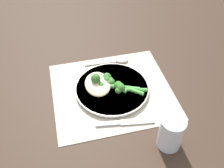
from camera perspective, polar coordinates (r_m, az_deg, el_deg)
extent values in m
plane|color=#332319|center=(0.89, 0.00, -1.51)|extent=(3.00, 3.00, 0.00)
cube|color=#B2A893|center=(0.89, 0.00, -1.42)|extent=(0.40, 0.36, 0.00)
cylinder|color=silver|center=(0.88, 0.00, -1.01)|extent=(0.24, 0.24, 0.01)
cylinder|color=beige|center=(0.88, 0.00, -0.82)|extent=(0.25, 0.25, 0.01)
ellipsoid|color=beige|center=(0.87, -3.13, 0.01)|extent=(0.09, 0.12, 0.02)
sphere|color=#336628|center=(0.86, -3.57, 1.22)|extent=(0.03, 0.03, 0.03)
cylinder|color=green|center=(0.87, 0.97, -0.59)|extent=(0.06, 0.07, 0.01)
sphere|color=#38752D|center=(0.88, -1.11, 0.85)|extent=(0.03, 0.03, 0.03)
sphere|color=#38752D|center=(0.89, -1.14, 1.48)|extent=(0.03, 0.03, 0.03)
cylinder|color=green|center=(0.87, 2.13, -0.73)|extent=(0.12, 0.06, 0.01)
sphere|color=#38752D|center=(0.87, -1.79, -0.10)|extent=(0.02, 0.02, 0.02)
sphere|color=#38752D|center=(0.88, -2.19, 0.42)|extent=(0.02, 0.02, 0.02)
sphere|color=#38752D|center=(0.86, -2.43, -0.41)|extent=(0.03, 0.03, 0.03)
cylinder|color=green|center=(0.86, 3.41, -1.00)|extent=(0.10, 0.08, 0.01)
sphere|color=#38752D|center=(0.88, 0.03, 0.44)|extent=(0.03, 0.03, 0.03)
sphere|color=#38752D|center=(0.89, -0.15, 0.91)|extent=(0.02, 0.02, 0.02)
sphere|color=#38752D|center=(0.87, -0.73, 0.13)|extent=(0.02, 0.02, 0.02)
cylinder|color=green|center=(0.86, 4.77, -1.25)|extent=(0.09, 0.04, 0.01)
sphere|color=#38752D|center=(0.86, 1.90, -0.80)|extent=(0.03, 0.03, 0.03)
sphere|color=#38752D|center=(0.86, 1.38, -0.31)|extent=(0.03, 0.03, 0.03)
sphere|color=#38752D|center=(0.85, 1.35, -1.47)|extent=(0.02, 0.02, 0.02)
cube|color=silver|center=(0.80, 5.58, -8.10)|extent=(0.11, 0.03, 0.00)
cube|color=#B3B3B8|center=(0.79, -0.90, -8.64)|extent=(0.08, 0.02, 0.01)
cube|color=silver|center=(0.99, -2.60, 4.62)|extent=(0.12, 0.02, 0.00)
ellipsoid|color=silver|center=(1.00, 2.17, 5.34)|extent=(0.05, 0.04, 0.01)
cylinder|color=silver|center=(0.74, 12.72, -10.32)|extent=(0.07, 0.07, 0.10)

